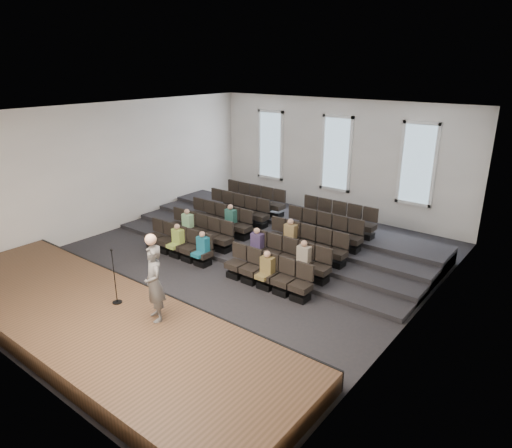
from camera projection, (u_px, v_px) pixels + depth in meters
The scene contains 14 objects.
ground at pixel (231, 265), 15.24m from camera, with size 14.00×14.00×0.00m, color #232326.
ceiling at pixel (228, 111), 13.57m from camera, with size 12.00×14.00×0.02m, color white.
wall_back at pixel (337, 158), 19.62m from camera, with size 12.00×0.04×5.00m, color white.
wall_front at pixel (1, 266), 9.19m from camera, with size 12.00×0.04×5.00m, color white.
wall_left at pixel (114, 167), 17.90m from camera, with size 0.04×14.00×5.00m, color white.
wall_right at pixel (419, 234), 10.91m from camera, with size 0.04×14.00×5.00m, color white.
stage at pixel (97, 323), 11.37m from camera, with size 11.80×3.60×0.50m, color #523623.
stage_lip at pixel (152, 296), 12.69m from camera, with size 11.80×0.06×0.52m, color black.
risers at pixel (285, 233), 17.53m from camera, with size 11.80×4.80×0.60m.
seating_rows at pixel (259, 233), 16.16m from camera, with size 6.80×4.70×1.67m.
windows at pixel (336, 154), 19.50m from camera, with size 8.44×0.10×3.24m.
audience at pixel (237, 239), 15.21m from camera, with size 5.45×2.64×1.10m.
speaker at pixel (154, 283), 10.78m from camera, with size 0.69×0.46×1.90m, color #5A5855.
mic_stand at pixel (116, 287), 11.69m from camera, with size 0.25×0.25×1.51m.
Camera 1 is at (9.22, -10.45, 6.38)m, focal length 32.00 mm.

